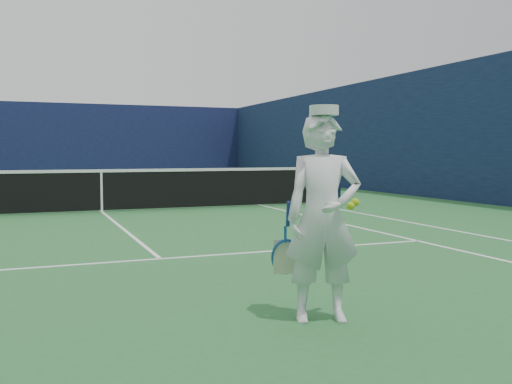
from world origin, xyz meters
TOP-DOWN VIEW (x-y plane):
  - ground at (0.00, 0.00)m, footprint 80.00×80.00m
  - court_markings at (0.00, 0.00)m, footprint 11.03×23.83m
  - windscreen_fence at (0.00, 0.00)m, footprint 20.12×36.12m
  - tennis_net at (0.00, 0.00)m, footprint 12.88×0.09m
  - tennis_player at (0.68, -9.60)m, footprint 0.73×0.64m

SIDE VIEW (x-z plane):
  - ground at x=0.00m, z-range 0.00..0.00m
  - court_markings at x=0.00m, z-range 0.00..0.01m
  - tennis_net at x=0.00m, z-range 0.02..1.09m
  - tennis_player at x=0.68m, z-range -0.02..1.77m
  - windscreen_fence at x=0.00m, z-range 0.00..4.00m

